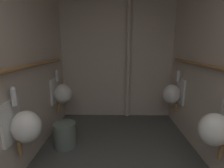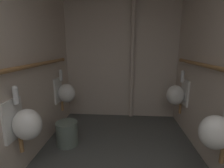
# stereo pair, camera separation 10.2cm
# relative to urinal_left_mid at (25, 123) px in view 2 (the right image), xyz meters

# --- Properties ---
(wall_back) EXTENTS (2.36, 0.06, 2.73)m
(wall_back) POSITION_rel_urinal_left_mid_xyz_m (0.97, 1.85, 0.71)
(wall_back) COLOR beige
(wall_back) RESTS_ON ground
(urinal_left_mid) EXTENTS (0.32, 0.30, 0.76)m
(urinal_left_mid) POSITION_rel_urinal_left_mid_xyz_m (0.00, 0.00, 0.00)
(urinal_left_mid) COLOR white
(urinal_left_far) EXTENTS (0.32, 0.30, 0.76)m
(urinal_left_far) POSITION_rel_urinal_left_mid_xyz_m (0.00, 1.24, 0.00)
(urinal_left_far) COLOR white
(urinal_right_mid) EXTENTS (0.32, 0.30, 0.76)m
(urinal_right_mid) POSITION_rel_urinal_left_mid_xyz_m (1.95, -0.03, 0.00)
(urinal_right_mid) COLOR white
(urinal_right_far) EXTENTS (0.32, 0.30, 0.76)m
(urinal_right_far) POSITION_rel_urinal_left_mid_xyz_m (1.95, 1.25, 0.00)
(urinal_right_far) COLOR white
(supply_pipe_left) EXTENTS (0.06, 3.00, 0.06)m
(supply_pipe_left) POSITION_rel_urinal_left_mid_xyz_m (-0.09, -0.03, 0.57)
(supply_pipe_left) COLOR #9E7042
(standpipe_back_wall) EXTENTS (0.08, 0.08, 2.68)m
(standpipe_back_wall) POSITION_rel_urinal_left_mid_xyz_m (1.20, 1.74, 0.71)
(standpipe_back_wall) COLOR beige
(standpipe_back_wall) RESTS_ON ground
(waste_bin) EXTENTS (0.32, 0.32, 0.36)m
(waste_bin) POSITION_rel_urinal_left_mid_xyz_m (0.20, 0.66, -0.47)
(waste_bin) COLOR slate
(waste_bin) RESTS_ON ground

